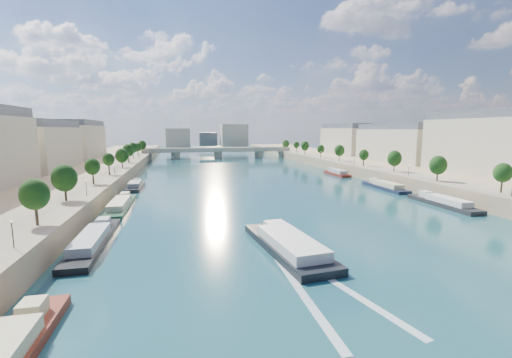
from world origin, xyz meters
name	(u,v)px	position (x,y,z in m)	size (l,w,h in m)	color
ground	(259,188)	(0.00, 100.00, 0.00)	(700.00, 700.00, 0.00)	#0D303C
quay_left	(47,189)	(-72.00, 100.00, 2.50)	(44.00, 520.00, 5.00)	#9E8460
quay_right	(426,176)	(72.00, 100.00, 2.50)	(44.00, 520.00, 5.00)	#9E8460
pave_left	(96,180)	(-57.00, 100.00, 5.05)	(14.00, 520.00, 0.10)	gray
pave_right	(394,171)	(57.00, 100.00, 5.05)	(14.00, 520.00, 0.10)	gray
trees_left	(102,163)	(-55.00, 102.00, 10.48)	(4.80, 268.80, 8.26)	#382B1E
trees_right	(377,156)	(55.00, 110.00, 10.48)	(4.80, 268.80, 8.26)	#382B1E
lamps_left	(103,175)	(-52.50, 90.00, 7.78)	(0.36, 200.36, 4.28)	black
lamps_right	(378,164)	(52.50, 105.00, 7.78)	(0.36, 200.36, 4.28)	black
buildings_left	(15,145)	(-85.00, 112.00, 16.45)	(16.00, 226.00, 23.20)	beige
buildings_right	(434,142)	(85.00, 112.00, 16.45)	(16.00, 226.00, 23.20)	beige
skyline	(212,137)	(3.19, 319.52, 14.66)	(79.00, 42.00, 22.00)	beige
bridge	(218,152)	(0.00, 239.73, 5.08)	(112.00, 12.00, 8.15)	#C1B79E
tour_barge	(288,245)	(-10.00, 33.82, 1.04)	(10.77, 28.25, 3.77)	black
wake	(325,292)	(-10.00, 17.21, 0.02)	(10.73, 26.02, 0.04)	silver
moored_barges_left	(92,243)	(-45.50, 43.51, 0.84)	(5.00, 153.09, 3.60)	#1B283D
moored_barges_right	(456,207)	(45.50, 54.71, 0.84)	(5.00, 166.94, 3.60)	black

